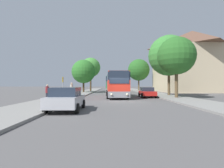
{
  "coord_description": "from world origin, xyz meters",
  "views": [
    {
      "loc": [
        -1.16,
        -18.0,
        1.74
      ],
      "look_at": [
        -0.89,
        15.84,
        1.87
      ],
      "focal_mm": 28.0,
      "sensor_mm": 36.0,
      "label": 1
    }
  ],
  "objects_px": {
    "bus_middle": "(113,84)",
    "pedestrian_waiting_far": "(72,90)",
    "parked_car_right_near": "(147,92)",
    "pedestrian_waiting_near": "(47,92)",
    "tree_left_near": "(84,72)",
    "parked_car_left_curb": "(66,99)",
    "tree_right_far": "(169,56)",
    "bus_front": "(116,84)",
    "tree_right_near": "(139,70)",
    "bus_stop_sign": "(63,85)",
    "tree_left_far": "(91,67)",
    "tree_right_mid": "(176,56)"
  },
  "relations": [
    {
      "from": "parked_car_right_near",
      "to": "tree_right_near",
      "type": "distance_m",
      "value": 27.02
    },
    {
      "from": "bus_middle",
      "to": "tree_right_far",
      "type": "bearing_deg",
      "value": -52.73
    },
    {
      "from": "bus_stop_sign",
      "to": "tree_left_near",
      "type": "distance_m",
      "value": 17.89
    },
    {
      "from": "bus_stop_sign",
      "to": "tree_right_far",
      "type": "height_order",
      "value": "tree_right_far"
    },
    {
      "from": "bus_middle",
      "to": "tree_right_near",
      "type": "xyz_separation_m",
      "value": [
        7.51,
        11.44,
        4.18
      ]
    },
    {
      "from": "tree_right_near",
      "to": "tree_left_near",
      "type": "bearing_deg",
      "value": -138.26
    },
    {
      "from": "parked_car_right_near",
      "to": "tree_right_mid",
      "type": "distance_m",
      "value": 6.05
    },
    {
      "from": "bus_middle",
      "to": "tree_left_far",
      "type": "height_order",
      "value": "tree_left_far"
    },
    {
      "from": "tree_right_near",
      "to": "bus_middle",
      "type": "bearing_deg",
      "value": -123.28
    },
    {
      "from": "pedestrian_waiting_near",
      "to": "tree_left_near",
      "type": "xyz_separation_m",
      "value": [
        0.47,
        20.29,
        3.64
      ]
    },
    {
      "from": "bus_front",
      "to": "tree_right_near",
      "type": "xyz_separation_m",
      "value": [
        7.34,
        25.93,
        4.23
      ]
    },
    {
      "from": "pedestrian_waiting_far",
      "to": "tree_right_near",
      "type": "distance_m",
      "value": 31.57
    },
    {
      "from": "tree_right_mid",
      "to": "parked_car_right_near",
      "type": "bearing_deg",
      "value": 144.98
    },
    {
      "from": "bus_middle",
      "to": "tree_left_near",
      "type": "distance_m",
      "value": 7.12
    },
    {
      "from": "pedestrian_waiting_near",
      "to": "tree_right_mid",
      "type": "relative_size",
      "value": 0.21
    },
    {
      "from": "parked_car_right_near",
      "to": "tree_right_near",
      "type": "bearing_deg",
      "value": -95.68
    },
    {
      "from": "bus_front",
      "to": "tree_right_far",
      "type": "bearing_deg",
      "value": 14.98
    },
    {
      "from": "bus_front",
      "to": "tree_left_far",
      "type": "bearing_deg",
      "value": 104.5
    },
    {
      "from": "pedestrian_waiting_near",
      "to": "tree_left_far",
      "type": "relative_size",
      "value": 0.19
    },
    {
      "from": "bus_stop_sign",
      "to": "pedestrian_waiting_near",
      "type": "xyz_separation_m",
      "value": [
        -0.83,
        -2.64,
        -0.76
      ]
    },
    {
      "from": "parked_car_right_near",
      "to": "pedestrian_waiting_far",
      "type": "relative_size",
      "value": 2.28
    },
    {
      "from": "tree_left_near",
      "to": "tree_right_near",
      "type": "relative_size",
      "value": 0.78
    },
    {
      "from": "tree_left_near",
      "to": "tree_right_far",
      "type": "xyz_separation_m",
      "value": [
        14.87,
        -10.95,
        1.64
      ]
    },
    {
      "from": "parked_car_left_curb",
      "to": "tree_left_far",
      "type": "xyz_separation_m",
      "value": [
        -2.06,
        32.31,
        5.29
      ]
    },
    {
      "from": "tree_left_near",
      "to": "tree_left_far",
      "type": "xyz_separation_m",
      "value": [
        0.83,
        6.26,
        1.49
      ]
    },
    {
      "from": "bus_stop_sign",
      "to": "pedestrian_waiting_near",
      "type": "relative_size",
      "value": 1.56
    },
    {
      "from": "bus_front",
      "to": "tree_left_far",
      "type": "xyz_separation_m",
      "value": [
        -5.83,
        19.72,
        4.31
      ]
    },
    {
      "from": "parked_car_left_curb",
      "to": "tree_right_far",
      "type": "distance_m",
      "value": 20.03
    },
    {
      "from": "parked_car_left_curb",
      "to": "pedestrian_waiting_far",
      "type": "height_order",
      "value": "pedestrian_waiting_far"
    },
    {
      "from": "bus_front",
      "to": "parked_car_left_curb",
      "type": "xyz_separation_m",
      "value": [
        -3.77,
        -12.59,
        -0.98
      ]
    },
    {
      "from": "bus_middle",
      "to": "parked_car_right_near",
      "type": "relative_size",
      "value": 2.83
    },
    {
      "from": "bus_middle",
      "to": "tree_right_far",
      "type": "height_order",
      "value": "tree_right_far"
    },
    {
      "from": "tree_left_far",
      "to": "tree_right_mid",
      "type": "relative_size",
      "value": 1.11
    },
    {
      "from": "bus_front",
      "to": "tree_left_near",
      "type": "bearing_deg",
      "value": 114.35
    },
    {
      "from": "bus_stop_sign",
      "to": "pedestrian_waiting_far",
      "type": "bearing_deg",
      "value": 71.41
    },
    {
      "from": "bus_middle",
      "to": "bus_stop_sign",
      "type": "xyz_separation_m",
      "value": [
        -6.12,
        -18.69,
        -0.12
      ]
    },
    {
      "from": "pedestrian_waiting_near",
      "to": "pedestrian_waiting_far",
      "type": "bearing_deg",
      "value": -160.15
    },
    {
      "from": "tree_left_near",
      "to": "tree_left_far",
      "type": "height_order",
      "value": "tree_left_far"
    },
    {
      "from": "parked_car_left_curb",
      "to": "tree_left_near",
      "type": "height_order",
      "value": "tree_left_near"
    },
    {
      "from": "parked_car_left_curb",
      "to": "tree_right_far",
      "type": "bearing_deg",
      "value": 50.92
    },
    {
      "from": "tree_left_far",
      "to": "pedestrian_waiting_near",
      "type": "bearing_deg",
      "value": -92.79
    },
    {
      "from": "pedestrian_waiting_near",
      "to": "tree_right_near",
      "type": "distance_m",
      "value": 36.18
    },
    {
      "from": "parked_car_left_curb",
      "to": "tree_left_far",
      "type": "bearing_deg",
      "value": 93.0
    },
    {
      "from": "tree_left_near",
      "to": "tree_left_far",
      "type": "bearing_deg",
      "value": 82.48
    },
    {
      "from": "bus_middle",
      "to": "pedestrian_waiting_far",
      "type": "distance_m",
      "value": 17.78
    },
    {
      "from": "bus_middle",
      "to": "parked_car_right_near",
      "type": "bearing_deg",
      "value": -71.26
    },
    {
      "from": "tree_left_near",
      "to": "bus_middle",
      "type": "bearing_deg",
      "value": 9.09
    },
    {
      "from": "parked_car_left_curb",
      "to": "pedestrian_waiting_near",
      "type": "xyz_separation_m",
      "value": [
        -3.36,
        5.75,
        0.16
      ]
    },
    {
      "from": "parked_car_right_near",
      "to": "tree_right_far",
      "type": "distance_m",
      "value": 7.39
    },
    {
      "from": "bus_middle",
      "to": "pedestrian_waiting_far",
      "type": "bearing_deg",
      "value": -105.81
    }
  ]
}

